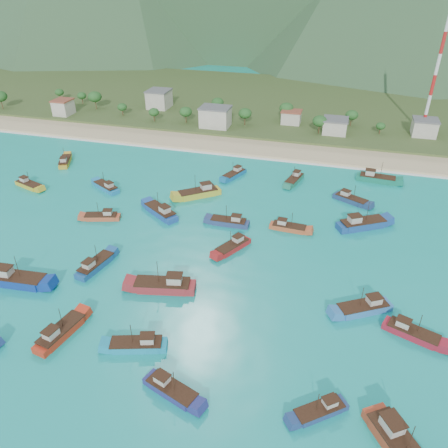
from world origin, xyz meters
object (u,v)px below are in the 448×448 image
(boat_9, at_px, (164,286))
(boat_30, at_px, (106,187))
(boat_16, at_px, (288,228))
(boat_31, at_px, (351,200))
(boat_25, at_px, (65,162))
(boat_20, at_px, (412,333))
(radio_tower, at_px, (435,75))
(boat_10, at_px, (377,179))
(boat_8, at_px, (400,448))
(boat_21, at_px, (29,185))
(boat_26, at_px, (229,222))
(boat_11, at_px, (234,175))
(boat_15, at_px, (171,390))
(boat_27, at_px, (17,280))
(boat_7, at_px, (363,308))
(boat_18, at_px, (61,333))
(boat_19, at_px, (294,180))
(boat_6, at_px, (199,193))
(boat_5, at_px, (362,224))
(boat_17, at_px, (320,411))
(boat_13, at_px, (96,265))
(boat_2, at_px, (161,212))
(boat_1, at_px, (233,247))
(boat_23, at_px, (138,345))
(boat_12, at_px, (102,217))

(boat_9, height_order, boat_30, boat_9)
(boat_16, bearing_deg, boat_31, 146.63)
(boat_25, bearing_deg, boat_20, -50.68)
(radio_tower, bearing_deg, boat_10, -110.47)
(boat_25, bearing_deg, boat_8, -60.95)
(boat_21, distance_m, boat_26, 64.74)
(boat_9, bearing_deg, boat_30, 29.90)
(boat_11, bearing_deg, boat_15, 119.06)
(boat_27, bearing_deg, radio_tower, 137.96)
(boat_7, distance_m, boat_18, 57.45)
(boat_20, relative_size, boat_26, 1.02)
(boat_8, distance_m, boat_19, 87.69)
(boat_27, distance_m, boat_30, 45.94)
(boat_6, xyz_separation_m, boat_21, (-51.78, -8.14, -0.30))
(boat_5, xyz_separation_m, boat_11, (-39.46, 21.58, -0.34))
(boat_5, xyz_separation_m, boat_17, (-5.68, -57.84, -0.45))
(boat_6, relative_size, boat_25, 1.17)
(boat_13, height_order, boat_20, boat_13)
(boat_9, bearing_deg, boat_7, -95.52)
(boat_20, bearing_deg, boat_10, -155.43)
(boat_8, relative_size, boat_25, 1.23)
(radio_tower, xyz_separation_m, boat_9, (-61.50, -114.31, -22.59))
(boat_5, distance_m, boat_21, 97.85)
(boat_8, distance_m, boat_27, 77.88)
(boat_26, xyz_separation_m, boat_31, (30.17, 21.51, -0.00))
(boat_5, bearing_deg, boat_2, -112.45)
(radio_tower, height_order, boat_1, radio_tower)
(boat_31, bearing_deg, boat_26, -27.09)
(radio_tower, xyz_separation_m, boat_8, (-16.38, -138.41, -22.58))
(boat_31, bearing_deg, boat_30, -53.42)
(boat_5, distance_m, boat_9, 54.14)
(boat_13, bearing_deg, boat_25, 139.78)
(boat_6, distance_m, boat_7, 60.20)
(radio_tower, distance_m, boat_23, 145.46)
(boat_9, bearing_deg, boat_12, 38.22)
(boat_15, relative_size, boat_17, 1.20)
(boat_8, xyz_separation_m, boat_16, (-23.57, 54.89, -0.37))
(boat_25, xyz_separation_m, boat_30, (23.21, -14.09, -0.01))
(boat_5, relative_size, boat_6, 1.07)
(boat_16, bearing_deg, boat_23, -19.39)
(boat_21, bearing_deg, boat_10, 125.96)
(boat_16, relative_size, boat_18, 0.86)
(boat_19, distance_m, boat_27, 82.88)
(boat_16, xyz_separation_m, boat_23, (-19.85, -47.09, 0.08))
(boat_19, distance_m, boat_26, 33.05)
(boat_16, relative_size, boat_25, 0.92)
(boat_2, relative_size, boat_16, 1.22)
(boat_6, height_order, boat_27, boat_27)
(boat_12, bearing_deg, boat_5, -94.15)
(boat_6, xyz_separation_m, boat_9, (6.46, -42.45, 0.03))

